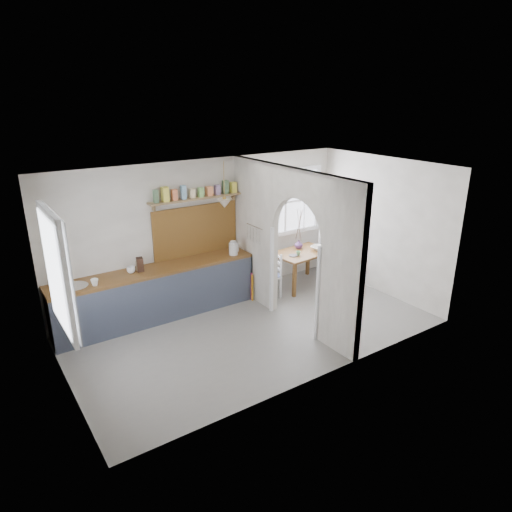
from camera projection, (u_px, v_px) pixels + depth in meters
floor at (255, 329)px, 7.52m from camera, size 5.80×3.20×0.01m
ceiling at (254, 171)px, 6.64m from camera, size 5.80×3.20×0.01m
walls at (254, 255)px, 7.08m from camera, size 5.81×3.21×2.60m
partition at (288, 237)px, 7.44m from camera, size 0.12×3.20×2.60m
kitchen_window at (55, 273)px, 5.44m from camera, size 0.10×1.16×1.50m
nook_window at (285, 203)px, 9.14m from camera, size 1.76×0.10×1.30m
counter at (157, 292)px, 7.80m from camera, size 3.50×0.60×0.90m
sink at (75, 287)px, 6.95m from camera, size 0.40×0.40×0.02m
backsplash at (196, 230)px, 8.18m from camera, size 1.65×0.03×0.90m
shelf at (197, 195)px, 7.89m from camera, size 1.75×0.20×0.21m
pendant_lamp at (224, 203)px, 7.86m from camera, size 0.26×0.26×0.16m
utensil_rail at (255, 226)px, 8.05m from camera, size 0.02×0.50×0.02m
dining_table at (302, 268)px, 9.14m from camera, size 1.20×0.86×0.71m
chair_left at (269, 274)px, 8.63m from camera, size 0.50×0.50×0.88m
chair_right at (333, 252)px, 9.65m from camera, size 0.50×0.50×0.98m
kettle at (233, 248)px, 8.25m from camera, size 0.27×0.25×0.26m
mug_a at (95, 282)px, 6.94m from camera, size 0.15×0.15×0.11m
mug_b at (131, 270)px, 7.44m from camera, size 0.17×0.17×0.11m
knife_block at (140, 264)px, 7.50m from camera, size 0.13×0.16×0.22m
jar at (139, 266)px, 7.55m from camera, size 0.10×0.10×0.16m
towel_magenta at (252, 287)px, 8.48m from camera, size 0.02×0.03×0.55m
towel_orange at (252, 288)px, 8.47m from camera, size 0.02×0.03×0.55m
bowl at (318, 248)px, 9.14m from camera, size 0.34×0.34×0.07m
table_cup at (298, 253)px, 8.81m from camera, size 0.12×0.12×0.08m
plate at (293, 255)px, 8.80m from camera, size 0.21×0.21×0.01m
vase at (299, 244)px, 9.19m from camera, size 0.19×0.19×0.17m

